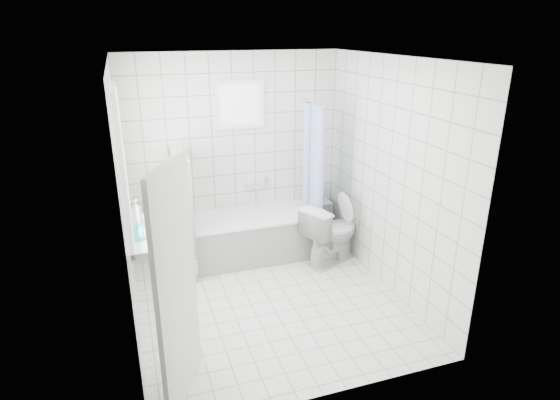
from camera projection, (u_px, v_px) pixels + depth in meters
name	position (u px, v px, depth m)	size (l,w,h in m)	color
ground	(270.00, 301.00, 5.20)	(3.00, 3.00, 0.00)	white
ceiling	(267.00, 58.00, 4.30)	(3.00, 3.00, 0.00)	white
wall_back	(234.00, 155.00, 6.08)	(2.80, 0.02, 2.60)	white
wall_front	(330.00, 255.00, 3.42)	(2.80, 0.02, 2.60)	white
wall_left	(125.00, 207.00, 4.33)	(0.02, 3.00, 2.60)	white
wall_right	(389.00, 178.00, 5.17)	(0.02, 3.00, 2.60)	white
window_left	(125.00, 167.00, 4.51)	(0.01, 0.90, 1.40)	white
window_back	(241.00, 105.00, 5.85)	(0.50, 0.01, 0.50)	white
window_sill	(138.00, 236.00, 4.78)	(0.18, 1.02, 0.08)	white
door	(177.00, 289.00, 3.54)	(0.04, 0.80, 2.00)	silver
bathtub	(253.00, 236.00, 6.14)	(1.65, 0.77, 0.58)	white
partition_wall	(183.00, 213.00, 5.67)	(0.15, 0.85, 1.50)	white
tiled_ledge	(316.00, 220.00, 6.67)	(0.40, 0.24, 0.55)	white
toilet	(331.00, 233.00, 5.95)	(0.45, 0.79, 0.81)	white
curtain_rod	(311.00, 102.00, 5.75)	(0.02, 0.02, 0.80)	silver
shower_curtain	(313.00, 175.00, 5.95)	(0.14, 0.48, 1.78)	#4D70E4
tub_faucet	(253.00, 187.00, 6.27)	(0.18, 0.06, 0.06)	silver
sill_bottles	(137.00, 217.00, 4.80)	(0.16, 0.58, 0.30)	silver
ledge_bottles	(316.00, 195.00, 6.53)	(0.16, 0.17, 0.25)	#1636B0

